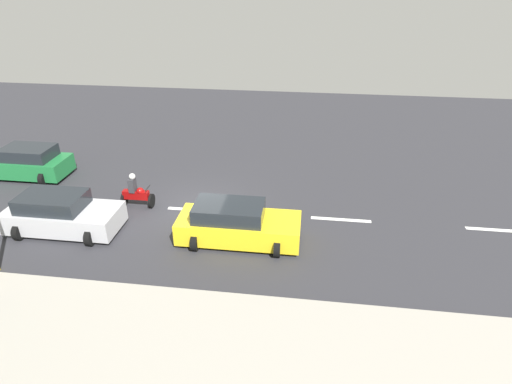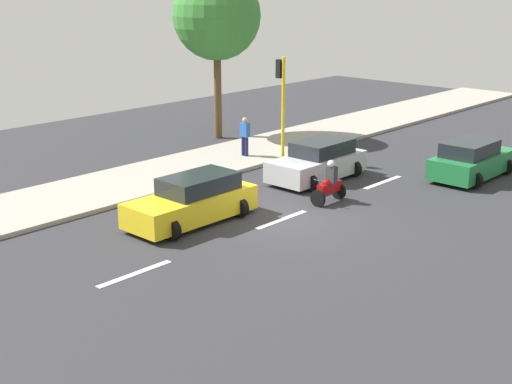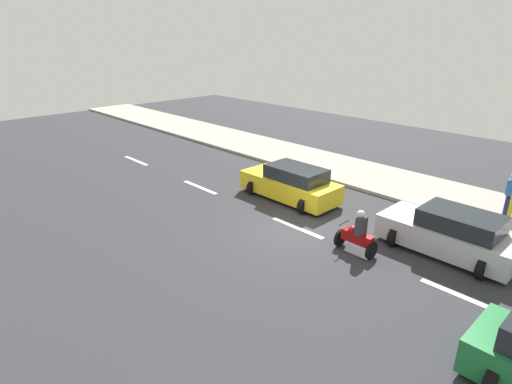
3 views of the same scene
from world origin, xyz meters
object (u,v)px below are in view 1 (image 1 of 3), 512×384
(car_green, at_px, (26,163))
(car_yellow_cab, at_px, (237,224))
(car_silver, at_px, (62,214))
(motorcycle, at_px, (136,193))

(car_green, bearing_deg, car_yellow_cab, 69.39)
(car_green, relative_size, car_yellow_cab, 0.93)
(car_silver, height_order, car_yellow_cab, same)
(car_green, distance_m, motorcycle, 6.74)
(car_green, bearing_deg, motorcycle, 71.30)
(car_silver, xyz_separation_m, car_yellow_cab, (-0.16, 6.72, 0.00))
(car_silver, distance_m, motorcycle, 2.99)
(car_silver, bearing_deg, motorcycle, 135.63)
(car_green, height_order, car_silver, same)
(car_yellow_cab, xyz_separation_m, motorcycle, (-1.98, -4.63, -0.07))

